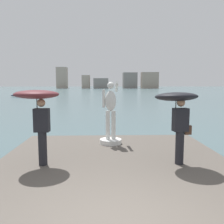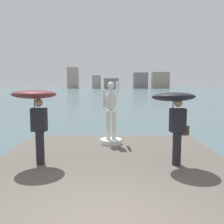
{
  "view_description": "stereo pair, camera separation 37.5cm",
  "coord_description": "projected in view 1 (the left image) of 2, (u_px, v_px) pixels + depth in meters",
  "views": [
    {
      "loc": [
        -0.27,
        -3.28,
        2.5
      ],
      "look_at": [
        0.0,
        4.92,
        1.55
      ],
      "focal_mm": 38.94,
      "sensor_mm": 36.0,
      "label": 1
    },
    {
      "loc": [
        0.1,
        -3.29,
        2.5
      ],
      "look_at": [
        0.0,
        4.92,
        1.55
      ],
      "focal_mm": 38.94,
      "sensor_mm": 36.0,
      "label": 2
    }
  ],
  "objects": [
    {
      "name": "statue_white_figure",
      "position": [
        111.0,
        121.0,
        8.51
      ],
      "size": [
        0.76,
        0.94,
        2.2
      ],
      "color": "silver",
      "rests_on": "pier"
    },
    {
      "name": "pier",
      "position": [
        117.0,
        190.0,
        5.28
      ],
      "size": [
        6.4,
        9.52,
        0.4
      ],
      "primitive_type": "cube",
      "color": "#564F47",
      "rests_on": "ground"
    },
    {
      "name": "onlooker_left",
      "position": [
        38.0,
        104.0,
        6.18
      ],
      "size": [
        1.16,
        1.17,
        1.96
      ],
      "color": "black",
      "rests_on": "pier"
    },
    {
      "name": "ground_plane",
      "position": [
        106.0,
        98.0,
        43.27
      ],
      "size": [
        400.0,
        400.0,
        0.0
      ],
      "primitive_type": "plane",
      "color": "#4C666B"
    },
    {
      "name": "distant_skyline",
      "position": [
        109.0,
        81.0,
        138.72
      ],
      "size": [
        57.68,
        11.34,
        12.0
      ],
      "color": "#A89989",
      "rests_on": "ground"
    },
    {
      "name": "boat_mid",
      "position": [
        20.0,
        95.0,
        49.75
      ],
      "size": [
        3.14,
        5.29,
        0.59
      ],
      "color": "#2D384C",
      "rests_on": "ground"
    },
    {
      "name": "onlooker_right",
      "position": [
        177.0,
        106.0,
        6.26
      ],
      "size": [
        1.21,
        1.22,
        1.92
      ],
      "color": "black",
      "rests_on": "pier"
    }
  ]
}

